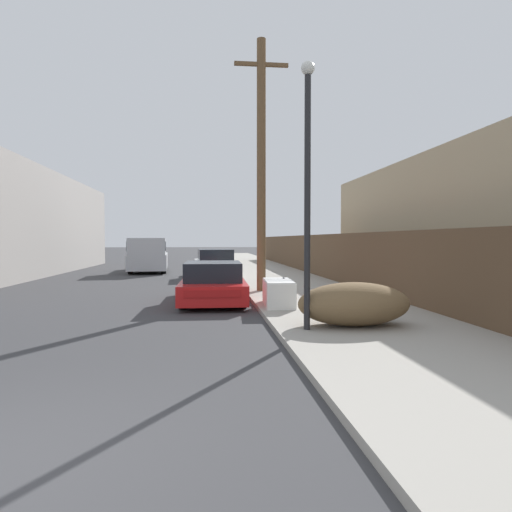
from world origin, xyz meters
name	(u,v)px	position (x,y,z in m)	size (l,w,h in m)	color
sidewalk_curb	(262,269)	(5.30, 23.50, 0.06)	(4.20, 63.00, 0.12)	#9E998E
discarded_fridge	(278,293)	(3.76, 8.04, 0.45)	(0.81, 1.74, 0.68)	white
parked_sports_car_red	(213,284)	(2.09, 9.71, 0.54)	(1.93, 4.48, 1.19)	red
car_parked_mid	(215,264)	(2.34, 18.38, 0.64)	(2.04, 4.64, 1.38)	silver
pickup_truck	(148,255)	(-1.29, 22.36, 0.95)	(2.43, 5.74, 1.92)	silver
utility_pole	(261,162)	(3.74, 11.52, 4.40)	(1.80, 0.30, 8.34)	brown
street_lamp	(307,176)	(3.78, 4.81, 3.02)	(0.26, 0.26, 5.04)	#232326
brush_pile	(354,304)	(4.80, 5.11, 0.55)	(2.26, 1.35, 0.86)	brown
wooden_fence	(314,254)	(7.25, 18.55, 1.10)	(0.08, 36.01, 1.95)	brown
building_right_house	(492,225)	(11.97, 11.47, 2.35)	(6.00, 16.39, 4.71)	tan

